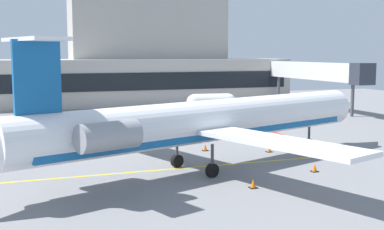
{
  "coord_description": "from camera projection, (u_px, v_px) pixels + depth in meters",
  "views": [
    {
      "loc": [
        -13.8,
        -31.76,
        7.95
      ],
      "look_at": [
        -0.37,
        5.56,
        3.0
      ],
      "focal_mm": 46.88,
      "sensor_mm": 36.0,
      "label": 1
    }
  ],
  "objects": [
    {
      "name": "ground",
      "position": [
        224.0,
        167.0,
        35.28
      ],
      "size": [
        120.0,
        120.0,
        0.11
      ],
      "color": "slate"
    },
    {
      "name": "terminal_building",
      "position": [
        114.0,
        65.0,
        77.85
      ],
      "size": [
        60.88,
        11.5,
        17.31
      ],
      "color": "#B7B2A8",
      "rests_on": "ground"
    },
    {
      "name": "jet_bridge_west",
      "position": [
        28.0,
        78.0,
        56.96
      ],
      "size": [
        2.4,
        22.02,
        6.46
      ],
      "color": "silver",
      "rests_on": "ground"
    },
    {
      "name": "jet_bridge_east",
      "position": [
        317.0,
        72.0,
        69.48
      ],
      "size": [
        2.4,
        22.65,
        6.71
      ],
      "color": "silver",
      "rests_on": "ground"
    },
    {
      "name": "regional_jet",
      "position": [
        204.0,
        122.0,
        33.72
      ],
      "size": [
        33.2,
        24.31,
        8.73
      ],
      "color": "white",
      "rests_on": "ground"
    },
    {
      "name": "pushback_tractor",
      "position": [
        9.0,
        131.0,
        45.0
      ],
      "size": [
        3.71,
        2.4,
        2.19
      ],
      "color": "#1E4CB2",
      "rests_on": "ground"
    },
    {
      "name": "fuel_tank",
      "position": [
        211.0,
        102.0,
        67.24
      ],
      "size": [
        6.74,
        2.78,
        2.48
      ],
      "color": "white",
      "rests_on": "ground"
    },
    {
      "name": "safety_cone_alpha",
      "position": [
        253.0,
        184.0,
        29.56
      ],
      "size": [
        0.47,
        0.47,
        0.55
      ],
      "color": "orange",
      "rests_on": "ground"
    },
    {
      "name": "safety_cone_bravo",
      "position": [
        205.0,
        148.0,
        40.82
      ],
      "size": [
        0.47,
        0.47,
        0.55
      ],
      "color": "orange",
      "rests_on": "ground"
    },
    {
      "name": "safety_cone_charlie",
      "position": [
        269.0,
        149.0,
        40.28
      ],
      "size": [
        0.47,
        0.47,
        0.55
      ],
      "color": "orange",
      "rests_on": "ground"
    },
    {
      "name": "safety_cone_delta",
      "position": [
        315.0,
        168.0,
        33.6
      ],
      "size": [
        0.47,
        0.47,
        0.55
      ],
      "color": "orange",
      "rests_on": "ground"
    }
  ]
}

